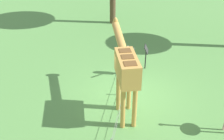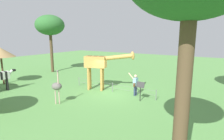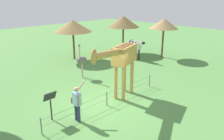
% 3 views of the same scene
% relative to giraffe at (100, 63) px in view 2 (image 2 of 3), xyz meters
% --- Properties ---
extents(ground_plane, '(60.00, 60.00, 0.00)m').
position_rel_giraffe_xyz_m(ground_plane, '(1.14, -0.06, -2.18)').
color(ground_plane, '#568E47').
extents(giraffe, '(3.95, 1.68, 3.21)m').
position_rel_giraffe_xyz_m(giraffe, '(0.00, 0.00, 0.00)').
color(giraffe, '#C69347').
rests_on(giraffe, ground_plane).
extents(visitor, '(0.67, 0.59, 1.69)m').
position_rel_giraffe_xyz_m(visitor, '(3.01, 0.25, -1.28)').
color(visitor, navy).
rests_on(visitor, ground_plane).
extents(zebra, '(0.60, 1.83, 1.66)m').
position_rel_giraffe_xyz_m(zebra, '(-6.38, -4.35, -1.01)').
color(zebra, black).
rests_on(zebra, ground_plane).
extents(ostrich, '(0.70, 0.56, 2.25)m').
position_rel_giraffe_xyz_m(ostrich, '(-0.50, -3.95, -1.00)').
color(ostrich, '#CC9E93').
rests_on(ostrich, ground_plane).
extents(shade_hut_near, '(2.44, 2.44, 3.31)m').
position_rel_giraffe_xyz_m(shade_hut_near, '(-8.61, -3.14, 0.70)').
color(shade_hut_near, brown).
rests_on(shade_hut_near, ground_plane).
extents(tree_west, '(3.34, 3.34, 6.73)m').
position_rel_giraffe_xyz_m(tree_west, '(-9.32, 3.02, 3.32)').
color(tree_west, brown).
rests_on(tree_west, ground_plane).
extents(info_sign, '(0.56, 0.21, 1.32)m').
position_rel_giraffe_xyz_m(info_sign, '(3.77, -0.60, -1.23)').
color(info_sign, black).
rests_on(info_sign, ground_plane).
extents(wire_fence, '(7.05, 0.05, 0.75)m').
position_rel_giraffe_xyz_m(wire_fence, '(1.14, 0.11, -1.77)').
color(wire_fence, slate).
rests_on(wire_fence, ground_plane).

